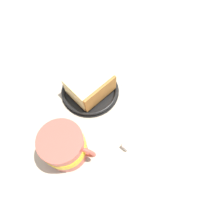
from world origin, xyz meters
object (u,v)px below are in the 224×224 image
object	(u,v)px
cake_slice	(90,85)
teaspoon	(152,84)
tea_mug	(64,146)
small_plate	(90,90)
sugar_cube	(127,146)

from	to	relation	value
cake_slice	teaspoon	xyz separation A→B (cm)	(-1.75, 17.38, -3.61)
cake_slice	tea_mug	xyz separation A→B (cm)	(16.61, -5.70, 1.10)
cake_slice	teaspoon	distance (cm)	17.84
small_plate	sugar_cube	world-z (taller)	same
small_plate	tea_mug	size ratio (longest dim) A/B	1.30
small_plate	teaspoon	distance (cm)	17.64
sugar_cube	cake_slice	bearing A→B (deg)	-151.59
tea_mug	sugar_cube	world-z (taller)	tea_mug
small_plate	cake_slice	world-z (taller)	cake_slice
teaspoon	sugar_cube	distance (cm)	19.81
small_plate	sugar_cube	bearing A→B (deg)	28.59
tea_mug	teaspoon	size ratio (longest dim) A/B	1.01
teaspoon	sugar_cube	bearing A→B (deg)	-26.10
tea_mug	teaspoon	bearing A→B (deg)	128.50
cake_slice	tea_mug	bearing A→B (deg)	-18.93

